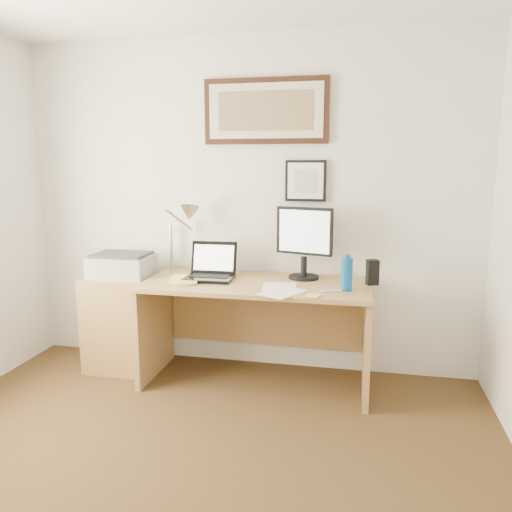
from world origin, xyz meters
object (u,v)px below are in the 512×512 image
(book, at_px, (170,280))
(laptop, at_px, (211,271))
(lcd_monitor, at_px, (304,239))
(water_bottle, at_px, (347,274))
(desk, at_px, (258,311))
(printer, at_px, (122,265))
(side_cabinet, at_px, (122,323))

(book, relative_size, laptop, 0.79)
(lcd_monitor, bearing_deg, book, -163.79)
(water_bottle, bearing_deg, desk, 164.07)
(book, bearing_deg, laptop, 27.57)
(printer, bearing_deg, water_bottle, -5.48)
(laptop, xyz_separation_m, printer, (-0.70, 0.01, 0.01))
(water_bottle, bearing_deg, laptop, 171.38)
(lcd_monitor, distance_m, printer, 1.39)
(water_bottle, distance_m, book, 1.24)
(water_bottle, xyz_separation_m, book, (-1.24, 0.01, -0.10))
(laptop, relative_size, lcd_monitor, 0.67)
(water_bottle, xyz_separation_m, printer, (-1.68, 0.16, -0.04))
(water_bottle, distance_m, laptop, 0.99)
(side_cabinet, bearing_deg, desk, 1.89)
(desk, bearing_deg, laptop, -174.82)
(book, bearing_deg, lcd_monitor, 16.21)
(desk, xyz_separation_m, laptop, (-0.35, -0.03, 0.29))
(laptop, bearing_deg, book, -152.43)
(laptop, distance_m, printer, 0.70)
(book, xyz_separation_m, printer, (-0.45, 0.15, 0.06))
(laptop, bearing_deg, water_bottle, -8.62)
(book, xyz_separation_m, desk, (0.61, 0.17, -0.25))
(water_bottle, distance_m, lcd_monitor, 0.46)
(water_bottle, height_order, printer, water_bottle)
(lcd_monitor, bearing_deg, printer, -175.01)
(side_cabinet, xyz_separation_m, desk, (1.07, 0.04, 0.15))
(side_cabinet, distance_m, desk, 1.08)
(book, xyz_separation_m, laptop, (0.26, 0.14, 0.05))
(water_bottle, distance_m, printer, 1.69)
(printer, bearing_deg, lcd_monitor, 4.99)
(book, height_order, desk, book)
(printer, bearing_deg, book, -18.45)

